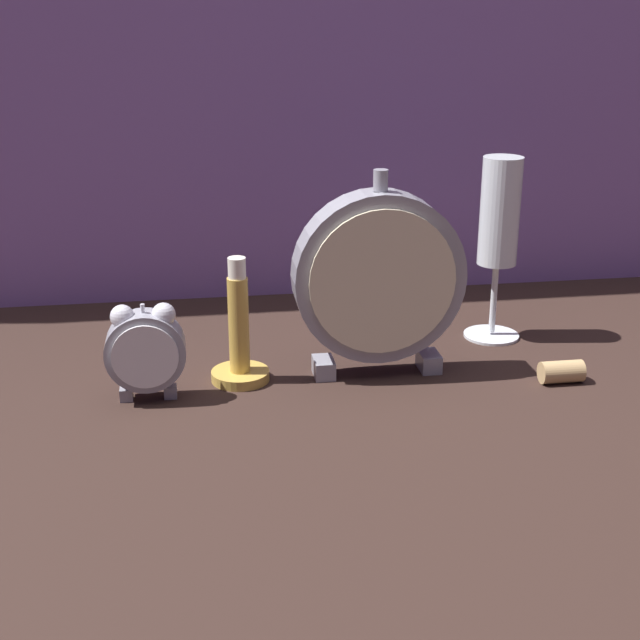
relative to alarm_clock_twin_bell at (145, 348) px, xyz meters
name	(u,v)px	position (x,y,z in m)	size (l,w,h in m)	color
ground_plane	(333,400)	(0.17, -0.03, -0.05)	(4.00, 4.00, 0.00)	black
alarm_clock_twin_bell	(145,348)	(0.00, 0.00, 0.00)	(0.07, 0.03, 0.09)	gray
mantel_clock_silver	(379,278)	(0.22, 0.03, 0.05)	(0.17, 0.04, 0.21)	gray
champagne_flute	(499,227)	(0.37, 0.11, 0.07)	(0.06, 0.06, 0.20)	silver
brass_candlestick	(239,343)	(0.09, 0.03, -0.01)	(0.06, 0.06, 0.13)	gold
wine_cork	(561,372)	(0.40, -0.02, -0.04)	(0.02, 0.02, 0.04)	tan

